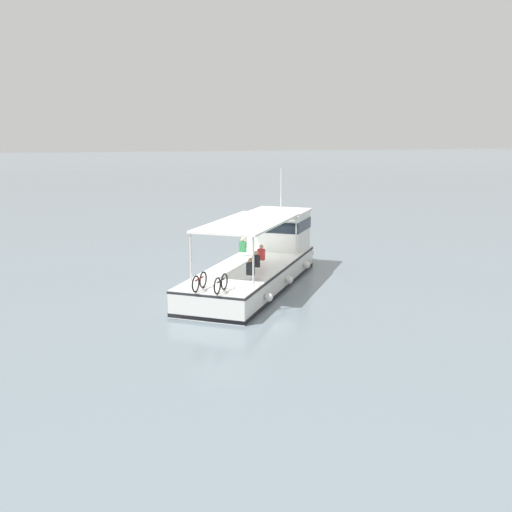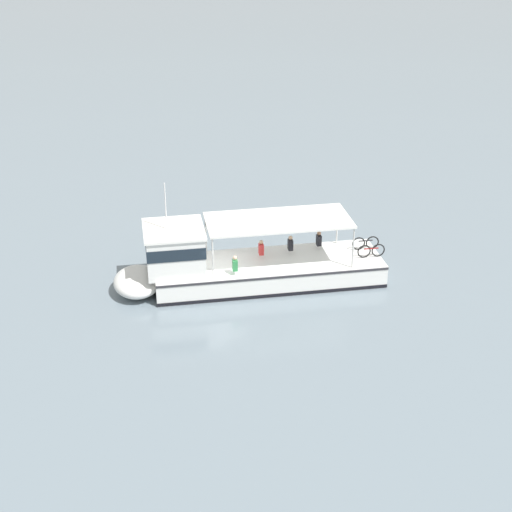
{
  "view_description": "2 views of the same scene",
  "coord_description": "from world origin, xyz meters",
  "views": [
    {
      "loc": [
        -28.25,
        8.52,
        7.13
      ],
      "look_at": [
        -1.77,
        1.17,
        1.4
      ],
      "focal_mm": 41.72,
      "sensor_mm": 36.0,
      "label": 1
    },
    {
      "loc": [
        20.46,
        23.92,
        16.86
      ],
      "look_at": [
        -1.77,
        1.17,
        1.4
      ],
      "focal_mm": 52.76,
      "sensor_mm": 36.0,
      "label": 2
    }
  ],
  "objects": [
    {
      "name": "ground_plane",
      "position": [
        0.0,
        0.0,
        0.0
      ],
      "size": [
        400.0,
        400.0,
        0.0
      ],
      "primitive_type": "plane",
      "color": "slate"
    },
    {
      "name": "ferry_main",
      "position": [
        -0.93,
        0.6,
        1.02
      ],
      "size": [
        12.23,
        9.73,
        5.32
      ],
      "color": "white",
      "rests_on": "ground"
    }
  ]
}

